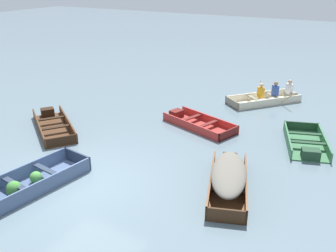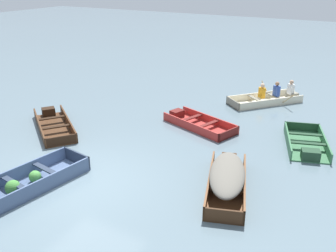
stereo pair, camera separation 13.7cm
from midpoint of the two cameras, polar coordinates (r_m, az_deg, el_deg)
The scene contains 7 objects.
ground_plane at distance 10.53m, azimuth -12.39°, elevation -8.13°, with size 80.00×80.00×0.00m, color slate.
dinghy_slate_blue_foreground at distance 10.50m, azimuth -20.59°, elevation -8.23°, with size 1.55×3.22×0.43m.
skiff_dark_varnish_near_moored at distance 14.19m, azimuth -16.76°, elevation 0.21°, with size 3.18×2.72×0.34m.
skiff_wooden_brown_mid_moored at distance 9.86m, azimuth 9.41°, elevation -7.56°, with size 1.83×3.06×0.66m.
skiff_red_far_moored at distance 13.79m, azimuth 4.74°, elevation 0.43°, with size 2.98×1.91×0.31m.
skiff_green_outer_moored at distance 12.88m, azimuth 20.60°, elevation -2.61°, with size 1.87×2.68×0.34m.
rowboat_cream_with_crew at distance 16.80m, azimuth 15.42°, elevation 4.15°, with size 2.84×3.12×0.90m.
Camera 2 is at (6.37, -6.53, 5.29)m, focal length 40.00 mm.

